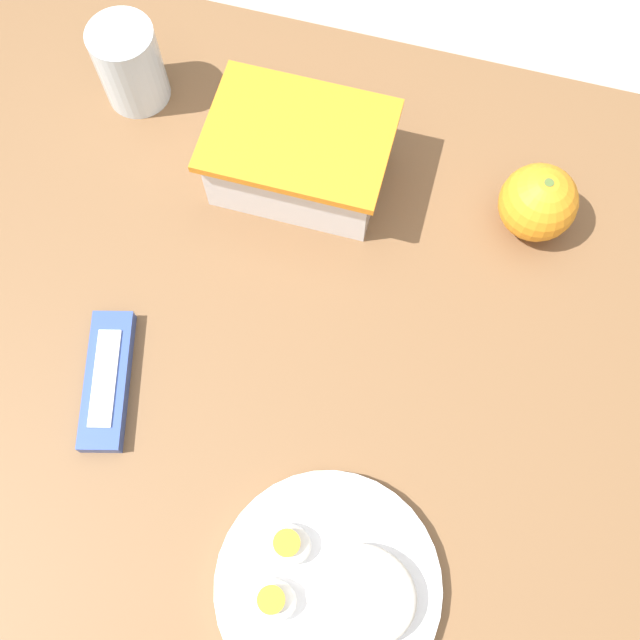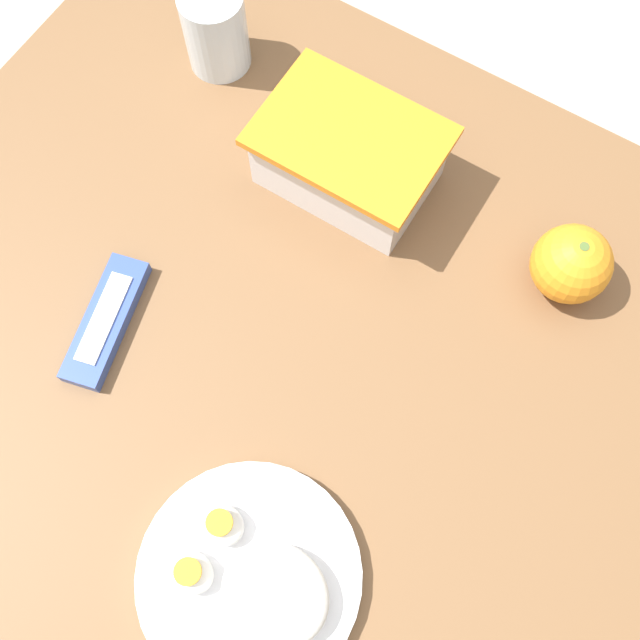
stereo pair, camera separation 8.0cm
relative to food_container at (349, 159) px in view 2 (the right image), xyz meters
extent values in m
plane|color=#B2A899|center=(0.04, -0.25, -0.76)|extent=(10.00, 10.00, 0.00)
cube|color=brown|center=(0.04, -0.25, -0.05)|extent=(0.98, 0.95, 0.03)
cylinder|color=brown|center=(-0.40, 0.17, -0.42)|extent=(0.05, 0.05, 0.69)
cube|color=white|center=(0.00, 0.00, 0.00)|extent=(0.19, 0.13, 0.08)
cube|color=beige|center=(0.00, 0.00, -0.02)|extent=(0.17, 0.12, 0.04)
cube|color=orange|center=(0.00, 0.00, 0.05)|extent=(0.20, 0.14, 0.01)
ellipsoid|color=tan|center=(0.00, 0.01, 0.00)|extent=(0.05, 0.04, 0.03)
sphere|color=orange|center=(0.27, 0.01, 0.00)|extent=(0.09, 0.09, 0.09)
cylinder|color=#4C662D|center=(0.27, 0.01, 0.05)|extent=(0.01, 0.01, 0.00)
cylinder|color=white|center=(0.15, -0.44, -0.03)|extent=(0.22, 0.22, 0.02)
ellipsoid|color=white|center=(0.18, -0.44, 0.00)|extent=(0.10, 0.09, 0.04)
ellipsoid|color=white|center=(0.10, -0.46, -0.01)|extent=(0.05, 0.04, 0.03)
cylinder|color=#F4A823|center=(0.10, -0.46, 0.01)|extent=(0.03, 0.03, 0.01)
ellipsoid|color=white|center=(0.10, -0.41, -0.01)|extent=(0.05, 0.04, 0.03)
cylinder|color=#F4A823|center=(0.10, -0.41, 0.01)|extent=(0.03, 0.03, 0.01)
cube|color=#334C9E|center=(-0.13, -0.30, -0.03)|extent=(0.08, 0.16, 0.02)
cube|color=white|center=(-0.13, -0.30, -0.02)|extent=(0.05, 0.11, 0.00)
cylinder|color=silver|center=(-0.23, 0.06, 0.01)|extent=(0.08, 0.08, 0.11)
camera|label=1|loc=(0.15, -0.45, 0.74)|focal=42.00mm
camera|label=2|loc=(0.22, -0.42, 0.74)|focal=42.00mm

